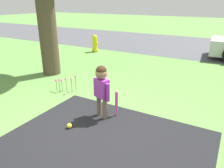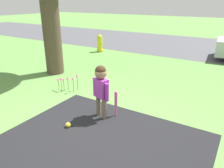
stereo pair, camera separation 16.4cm
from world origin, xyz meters
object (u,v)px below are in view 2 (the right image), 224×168
child (101,84)px  sports_ball (68,125)px  baseball_bat (116,100)px  fire_hydrant (100,43)px

child → sports_ball: size_ratio=11.19×
baseball_bat → sports_ball: bearing=-122.2°
baseball_bat → fire_hydrant: bearing=127.9°
baseball_bat → fire_hydrant: 5.90m
baseball_bat → sports_ball: size_ratio=5.66×
child → sports_ball: (-0.29, -0.65, -0.64)m
baseball_bat → fire_hydrant: fire_hydrant is taller
baseball_bat → sports_ball: baseball_bat is taller
baseball_bat → fire_hydrant: size_ratio=0.71×
child → fire_hydrant: bearing=143.0°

